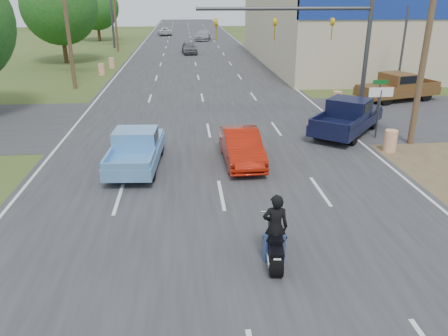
{
  "coord_description": "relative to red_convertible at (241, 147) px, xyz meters",
  "views": [
    {
      "loc": [
        -1.16,
        -6.01,
        6.62
      ],
      "look_at": [
        0.04,
        7.36,
        1.3
      ],
      "focal_mm": 35.0,
      "sensor_mm": 36.0,
      "label": 1
    }
  ],
  "objects": [
    {
      "name": "main_road",
      "position": [
        -1.12,
        28.79,
        -0.69
      ],
      "size": [
        15.0,
        180.0,
        0.02
      ],
      "primitive_type": "cube",
      "color": "#2D2D30",
      "rests_on": "ground"
    },
    {
      "name": "cross_road",
      "position": [
        -1.12,
        6.79,
        -0.69
      ],
      "size": [
        120.0,
        10.0,
        0.02
      ],
      "primitive_type": "cube",
      "color": "#2D2D30",
      "rests_on": "ground"
    },
    {
      "name": "utility_pole_1",
      "position": [
        8.38,
        1.79,
        4.62
      ],
      "size": [
        2.0,
        0.28,
        10.0
      ],
      "color": "#4C3823",
      "rests_on": "ground"
    },
    {
      "name": "utility_pole_2",
      "position": [
        8.38,
        19.79,
        4.62
      ],
      "size": [
        2.0,
        0.28,
        10.0
      ],
      "color": "#4C3823",
      "rests_on": "ground"
    },
    {
      "name": "utility_pole_3",
      "position": [
        8.38,
        37.79,
        4.62
      ],
      "size": [
        2.0,
        0.28,
        10.0
      ],
      "color": "#4C3823",
      "rests_on": "ground"
    },
    {
      "name": "utility_pole_5",
      "position": [
        -10.62,
        16.79,
        4.62
      ],
      "size": [
        2.0,
        0.28,
        10.0
      ],
      "color": "#4C3823",
      "rests_on": "ground"
    },
    {
      "name": "utility_pole_6",
      "position": [
        -10.62,
        40.79,
        4.62
      ],
      "size": [
        2.0,
        0.28,
        10.0
      ],
      "color": "#4C3823",
      "rests_on": "ground"
    },
    {
      "name": "tree_1",
      "position": [
        -14.62,
        30.79,
        4.88
      ],
      "size": [
        7.56,
        7.56,
        9.36
      ],
      "color": "#422D19",
      "rests_on": "ground"
    },
    {
      "name": "tree_2",
      "position": [
        -15.32,
        54.79,
        4.26
      ],
      "size": [
        6.72,
        6.72,
        8.32
      ],
      "color": "#422D19",
      "rests_on": "ground"
    },
    {
      "name": "barrel_0",
      "position": [
        6.88,
        0.79,
        -0.2
      ],
      "size": [
        0.56,
        0.56,
        1.0
      ],
      "primitive_type": "cylinder",
      "color": "orange",
      "rests_on": "ground"
    },
    {
      "name": "barrel_1",
      "position": [
        7.28,
        9.29,
        -0.2
      ],
      "size": [
        0.56,
        0.56,
        1.0
      ],
      "primitive_type": "cylinder",
      "color": "orange",
      "rests_on": "ground"
    },
    {
      "name": "barrel_2",
      "position": [
        -9.62,
        22.79,
        -0.2
      ],
      "size": [
        0.56,
        0.56,
        1.0
      ],
      "primitive_type": "cylinder",
      "color": "orange",
      "rests_on": "ground"
    },
    {
      "name": "barrel_3",
      "position": [
        -9.32,
        26.79,
        -0.2
      ],
      "size": [
        0.56,
        0.56,
        1.0
      ],
      "primitive_type": "cylinder",
      "color": "orange",
      "rests_on": "ground"
    },
    {
      "name": "lane_sign",
      "position": [
        7.08,
        2.79,
        1.21
      ],
      "size": [
        1.2,
        0.08,
        2.52
      ],
      "color": "#3F3F44",
      "rests_on": "ground"
    },
    {
      "name": "street_name_sign",
      "position": [
        7.68,
        4.29,
        0.91
      ],
      "size": [
        0.8,
        0.08,
        2.61
      ],
      "color": "#3F3F44",
      "rests_on": "ground"
    },
    {
      "name": "signal_mast",
      "position": [
        4.7,
        5.79,
        4.11
      ],
      "size": [
        9.12,
        0.4,
        7.0
      ],
      "color": "#3F3F44",
      "rests_on": "ground"
    },
    {
      "name": "red_convertible",
      "position": [
        0.0,
        0.0,
        0.0
      ],
      "size": [
        1.61,
        4.27,
        1.39
      ],
      "primitive_type": "imported",
      "rotation": [
        0.0,
        0.0,
        0.03
      ],
      "color": "#9A1607",
      "rests_on": "ground"
    },
    {
      "name": "motorcycle",
      "position": [
        -0.07,
        -7.48,
        -0.2
      ],
      "size": [
        0.7,
        2.2,
        1.11
      ],
      "rotation": [
        0.0,
        0.0,
        -0.12
      ],
      "color": "black",
      "rests_on": "ground"
    },
    {
      "name": "rider",
      "position": [
        -0.07,
        -7.43,
        0.23
      ],
      "size": [
        0.72,
        0.52,
        1.85
      ],
      "primitive_type": "imported",
      "rotation": [
        0.0,
        0.0,
        3.02
      ],
      "color": "black",
      "rests_on": "ground"
    },
    {
      "name": "blue_pickup",
      "position": [
        -4.35,
        -0.04,
        0.11
      ],
      "size": [
        2.14,
        4.89,
        1.59
      ],
      "rotation": [
        0.0,
        0.0,
        -0.06
      ],
      "color": "black",
      "rests_on": "ground"
    },
    {
      "name": "navy_pickup",
      "position": [
        5.96,
        3.76,
        0.21
      ],
      "size": [
        5.02,
        5.51,
        1.79
      ],
      "rotation": [
        0.0,
        0.0,
        -0.68
      ],
      "color": "black",
      "rests_on": "ground"
    },
    {
      "name": "brown_pickup",
      "position": [
        11.78,
        10.74,
        0.23
      ],
      "size": [
        5.9,
        3.59,
        1.83
      ],
      "rotation": [
        0.0,
        0.0,
        1.85
      ],
      "color": "black",
      "rests_on": "ground"
    },
    {
      "name": "distant_car_grey",
      "position": [
        -1.62,
        37.42,
        0.03
      ],
      "size": [
        2.01,
        4.36,
        1.45
      ],
      "primitive_type": "imported",
      "rotation": [
        0.0,
        0.0,
        0.07
      ],
      "color": "#5D5D62",
      "rests_on": "ground"
    },
    {
      "name": "distant_car_silver",
      "position": [
        0.75,
        54.15,
        0.09
      ],
      "size": [
        3.05,
        5.69,
        1.57
      ],
      "primitive_type": "imported",
      "rotation": [
        0.0,
        0.0,
        -0.16
      ],
      "color": "#A6A6AA",
      "rests_on": "ground"
    },
    {
      "name": "distant_car_white",
      "position": [
        -5.59,
        64.22,
        -0.04
      ],
      "size": [
        2.69,
        4.91,
        1.31
      ],
      "primitive_type": "imported",
      "rotation": [
        0.0,
        0.0,
        3.26
      ],
      "color": "silver",
      "rests_on": "ground"
    }
  ]
}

